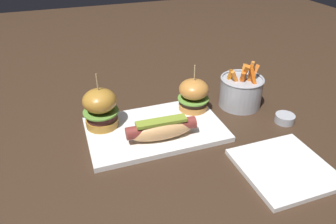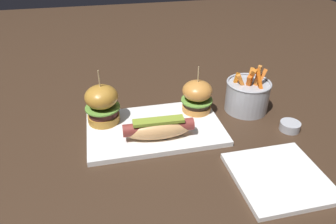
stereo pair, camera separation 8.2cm
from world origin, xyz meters
name	(u,v)px [view 1 (the left image)]	position (x,y,z in m)	size (l,w,h in m)	color
ground_plane	(155,131)	(0.00, 0.00, 0.00)	(3.00, 3.00, 0.00)	#382619
platter_main	(155,129)	(0.00, 0.00, 0.01)	(0.36, 0.22, 0.01)	white
hot_dog	(163,129)	(0.00, -0.05, 0.04)	(0.18, 0.06, 0.05)	#E2A86A
slider_left	(100,108)	(-0.13, 0.06, 0.07)	(0.09, 0.09, 0.15)	#B17B2C
slider_right	(194,94)	(0.13, 0.06, 0.06)	(0.09, 0.09, 0.14)	#C68038
fries_bucket	(241,91)	(0.28, 0.05, 0.05)	(0.13, 0.13, 0.15)	#A8AAB2
sauce_ramekin	(285,118)	(0.35, -0.08, 0.01)	(0.05, 0.05, 0.02)	#A8AAB2
side_plate	(284,168)	(0.23, -0.24, 0.01)	(0.19, 0.19, 0.01)	white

